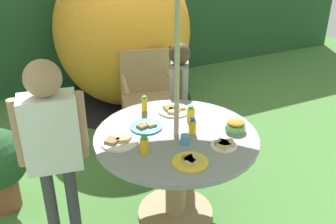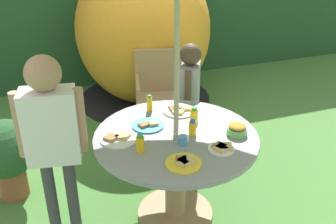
# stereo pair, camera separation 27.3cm
# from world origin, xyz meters

# --- Properties ---
(ground_plane) EXTENTS (10.00, 10.00, 0.02)m
(ground_plane) POSITION_xyz_m (0.00, 0.00, -0.01)
(ground_plane) COLOR #477A38
(hedge_backdrop) EXTENTS (9.00, 0.70, 2.05)m
(hedge_backdrop) POSITION_xyz_m (0.00, 3.22, 1.02)
(hedge_backdrop) COLOR #234C28
(hedge_backdrop) RESTS_ON ground_plane
(garden_table) EXTENTS (1.18, 1.18, 0.73)m
(garden_table) POSITION_xyz_m (0.00, 0.00, 0.54)
(garden_table) COLOR tan
(garden_table) RESTS_ON ground_plane
(wooden_chair) EXTENTS (0.62, 0.61, 0.92)m
(wooden_chair) POSITION_xyz_m (0.29, 1.23, 0.52)
(wooden_chair) COLOR tan
(wooden_chair) RESTS_ON ground_plane
(dome_tent) EXTENTS (1.86, 1.86, 1.78)m
(dome_tent) POSITION_xyz_m (0.39, 2.21, 0.88)
(dome_tent) COLOR orange
(dome_tent) RESTS_ON ground_plane
(child_in_grey_shirt) EXTENTS (0.28, 0.35, 1.14)m
(child_in_grey_shirt) POSITION_xyz_m (0.42, 0.78, 0.73)
(child_in_grey_shirt) COLOR brown
(child_in_grey_shirt) RESTS_ON ground_plane
(child_in_white_shirt) EXTENTS (0.46, 0.25, 1.37)m
(child_in_white_shirt) POSITION_xyz_m (-0.84, 0.14, 0.88)
(child_in_white_shirt) COLOR #3F3F47
(child_in_white_shirt) RESTS_ON ground_plane
(snack_bowl) EXTENTS (0.15, 0.15, 0.08)m
(snack_bowl) POSITION_xyz_m (0.42, -0.13, 0.77)
(snack_bowl) COLOR #66B259
(snack_bowl) RESTS_ON garden_table
(plate_mid_right) EXTENTS (0.26, 0.26, 0.03)m
(plate_mid_right) POSITION_xyz_m (-0.40, 0.07, 0.74)
(plate_mid_right) COLOR white
(plate_mid_right) RESTS_ON garden_table
(plate_far_right) EXTENTS (0.23, 0.23, 0.03)m
(plate_far_right) POSITION_xyz_m (-0.08, -0.36, 0.74)
(plate_far_right) COLOR yellow
(plate_far_right) RESTS_ON garden_table
(plate_near_left) EXTENTS (0.26, 0.26, 0.03)m
(plate_near_left) POSITION_xyz_m (0.15, 0.34, 0.74)
(plate_near_left) COLOR white
(plate_near_left) RESTS_ON garden_table
(plate_center_front) EXTENTS (0.24, 0.24, 0.03)m
(plate_center_front) POSITION_xyz_m (-0.15, 0.19, 0.74)
(plate_center_front) COLOR #338CD8
(plate_center_front) RESTS_ON garden_table
(plate_far_left) EXTENTS (0.18, 0.18, 0.03)m
(plate_far_left) POSITION_xyz_m (0.22, -0.29, 0.74)
(plate_far_left) COLOR white
(plate_far_left) RESTS_ON garden_table
(juice_bottle_near_right) EXTENTS (0.05, 0.05, 0.13)m
(juice_bottle_near_right) POSITION_xyz_m (-0.06, 0.44, 0.79)
(juice_bottle_near_right) COLOR yellow
(juice_bottle_near_right) RESTS_ON garden_table
(juice_bottle_center_back) EXTENTS (0.05, 0.05, 0.12)m
(juice_bottle_center_back) POSITION_xyz_m (0.11, -0.03, 0.78)
(juice_bottle_center_back) COLOR yellow
(juice_bottle_center_back) RESTS_ON garden_table
(juice_bottle_mid_left) EXTENTS (0.06, 0.06, 0.13)m
(juice_bottle_mid_left) POSITION_xyz_m (-0.30, -0.13, 0.79)
(juice_bottle_mid_left) COLOR yellow
(juice_bottle_mid_left) RESTS_ON garden_table
(juice_bottle_front_edge) EXTENTS (0.06, 0.06, 0.11)m
(juice_bottle_front_edge) POSITION_xyz_m (0.20, 0.16, 0.78)
(juice_bottle_front_edge) COLOR yellow
(juice_bottle_front_edge) RESTS_ON garden_table
(cup_near) EXTENTS (0.07, 0.07, 0.06)m
(cup_near) POSITION_xyz_m (-0.00, -0.14, 0.76)
(cup_near) COLOR #4C99D8
(cup_near) RESTS_ON garden_table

